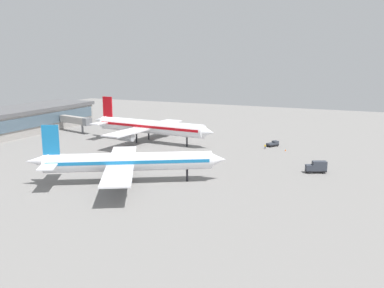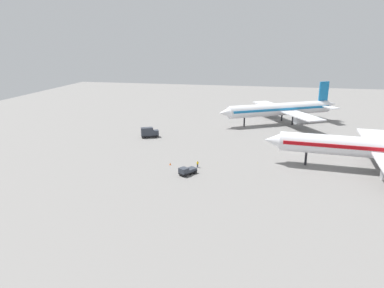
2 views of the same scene
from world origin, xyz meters
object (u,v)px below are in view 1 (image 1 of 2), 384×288
object	(u,v)px
pushback_tractor	(273,144)
airplane_at_gate	(127,162)
ground_crew_worker	(265,147)
safety_cone_near_gate	(285,150)
airplane_taxiing	(149,127)
catering_truck	(317,167)

from	to	relation	value
pushback_tractor	airplane_at_gate	bearing A→B (deg)	-166.66
ground_crew_worker	safety_cone_near_gate	distance (m)	7.17
airplane_taxiing	pushback_tractor	world-z (taller)	airplane_taxiing
airplane_taxiing	catering_truck	xyz separation A→B (m)	(18.52, 63.30, -4.16)
airplane_at_gate	catering_truck	size ratio (longest dim) A/B	7.67
airplane_at_gate	ground_crew_worker	world-z (taller)	airplane_at_gate
airplane_at_gate	catering_truck	bearing A→B (deg)	4.82
airplane_taxiing	ground_crew_worker	distance (m)	43.25
pushback_tractor	ground_crew_worker	bearing A→B (deg)	-161.19
airplane_taxiing	ground_crew_worker	size ratio (longest dim) A/B	31.73
airplane_at_gate	airplane_taxiing	bearing A→B (deg)	83.84
airplane_at_gate	airplane_taxiing	distance (m)	52.19
airplane_at_gate	airplane_taxiing	size ratio (longest dim) A/B	0.85
airplane_at_gate	catering_truck	distance (m)	51.61
pushback_tractor	ground_crew_worker	xyz separation A→B (m)	(5.35, -1.52, -0.12)
safety_cone_near_gate	airplane_at_gate	bearing A→B (deg)	-28.24
airplane_taxiing	pushback_tractor	xyz separation A→B (m)	(-11.31, 44.06, -4.89)
airplane_at_gate	pushback_tractor	xyz separation A→B (m)	(-59.11, 23.10, -4.54)
pushback_tractor	airplane_taxiing	bearing A→B (deg)	139.09
airplane_taxiing	safety_cone_near_gate	bearing A→B (deg)	11.14
airplane_taxiing	ground_crew_worker	xyz separation A→B (m)	(-5.96, 42.54, -5.01)
catering_truck	ground_crew_worker	world-z (taller)	catering_truck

